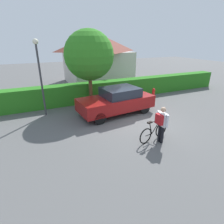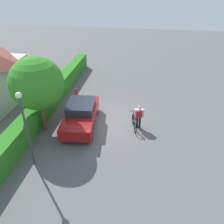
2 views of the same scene
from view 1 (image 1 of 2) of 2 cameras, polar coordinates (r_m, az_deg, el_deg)
name	(u,v)px [view 1 (image 1 of 2)]	position (r m, az deg, el deg)	size (l,w,h in m)	color
ground_plane	(138,123)	(9.44, 8.32, -3.37)	(60.00, 60.00, 0.00)	#565656
hedge_row	(106,90)	(12.92, -2.04, 6.92)	(20.12, 0.90, 1.30)	#28721C
house_distant	(97,58)	(18.02, -4.91, 16.66)	(5.74, 5.78, 4.62)	beige
parked_car_near	(117,101)	(10.27, 1.55, 3.63)	(4.44, 2.25, 1.50)	maroon
bicycle	(154,132)	(7.85, 13.08, -6.09)	(1.63, 0.56, 0.99)	black
person_rider	(161,122)	(7.51, 15.43, -3.01)	(0.36, 0.64, 1.55)	black
street_lamp	(39,68)	(10.29, -22.08, 12.81)	(0.28, 0.28, 4.06)	#38383D
tree_kerbside	(89,55)	(11.41, -7.29, 17.40)	(3.01, 3.01, 4.64)	brown
fire_hydrant	(153,93)	(13.31, 12.99, 5.75)	(0.20, 0.20, 0.81)	red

